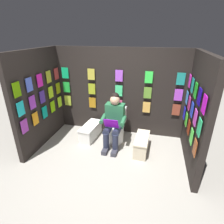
# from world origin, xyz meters

# --- Properties ---
(ground_plane) EXTENTS (30.00, 30.00, 0.00)m
(ground_plane) POSITION_xyz_m (0.00, 0.00, 0.00)
(ground_plane) COLOR #9E998E
(display_wall_back) EXTENTS (3.14, 0.14, 2.05)m
(display_wall_back) POSITION_xyz_m (0.00, -1.74, 1.03)
(display_wall_back) COLOR black
(display_wall_back) RESTS_ON ground
(display_wall_left) EXTENTS (0.14, 1.69, 2.05)m
(display_wall_left) POSITION_xyz_m (-1.57, -0.84, 1.03)
(display_wall_left) COLOR black
(display_wall_left) RESTS_ON ground
(display_wall_right) EXTENTS (0.14, 1.69, 2.05)m
(display_wall_right) POSITION_xyz_m (1.57, -0.84, 1.03)
(display_wall_right) COLOR black
(display_wall_right) RESTS_ON ground
(toilet) EXTENTS (0.41, 0.56, 0.77)m
(toilet) POSITION_xyz_m (-0.03, -1.26, 0.33)
(toilet) COLOR white
(toilet) RESTS_ON ground
(person_reading) EXTENTS (0.53, 0.69, 1.19)m
(person_reading) POSITION_xyz_m (-0.02, -1.03, 0.60)
(person_reading) COLOR #286B42
(person_reading) RESTS_ON ground
(comic_longbox_near) EXTENTS (0.37, 0.75, 0.33)m
(comic_longbox_near) POSITION_xyz_m (0.58, -1.21, 0.17)
(comic_longbox_near) COLOR white
(comic_longbox_near) RESTS_ON ground
(comic_longbox_far) EXTENTS (0.30, 0.70, 0.35)m
(comic_longbox_far) POSITION_xyz_m (-0.65, -0.93, 0.17)
(comic_longbox_far) COLOR beige
(comic_longbox_far) RESTS_ON ground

